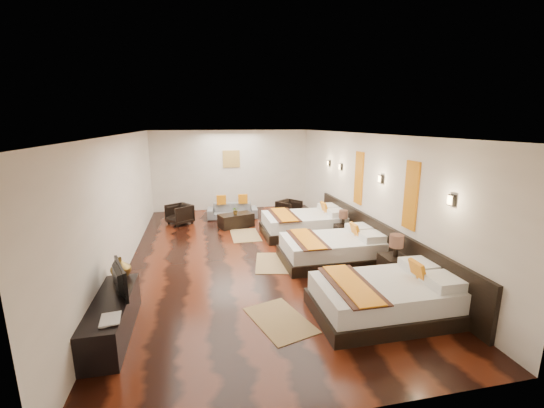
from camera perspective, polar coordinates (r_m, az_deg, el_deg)
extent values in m
cube|color=black|center=(8.32, -3.10, -8.34)|extent=(5.50, 9.50, 0.01)
cube|color=white|center=(7.75, -3.36, 11.32)|extent=(5.50, 9.50, 0.01)
cube|color=silver|center=(12.57, -6.62, 5.51)|extent=(5.50, 0.01, 2.80)
cube|color=silver|center=(7.98, -23.12, 0.19)|extent=(0.01, 9.50, 2.80)
cube|color=silver|center=(8.76, 14.84, 1.88)|extent=(0.01, 9.50, 2.80)
cube|color=black|center=(8.30, 16.69, -5.64)|extent=(0.08, 6.60, 0.90)
cube|color=black|center=(6.17, 17.86, -15.78)|extent=(2.29, 1.42, 0.24)
cube|color=white|center=(6.04, 18.06, -13.41)|extent=(2.18, 1.31, 0.33)
cube|color=orange|center=(6.20, 22.69, -10.11)|extent=(0.17, 0.35, 0.35)
cube|color=#38190F|center=(5.71, 12.82, -12.76)|extent=(0.60, 1.44, 0.02)
cube|color=orange|center=(5.70, 12.83, -12.61)|extent=(0.41, 1.44, 0.02)
cube|color=black|center=(8.03, 9.74, -8.43)|extent=(2.25, 1.39, 0.24)
cube|color=white|center=(7.93, 9.82, -6.56)|extent=(2.14, 1.28, 0.32)
cube|color=orange|center=(8.05, 13.44, -4.27)|extent=(0.17, 0.34, 0.35)
cube|color=#38190F|center=(7.68, 5.77, -5.73)|extent=(0.59, 1.41, 0.02)
cube|color=orange|center=(7.68, 5.77, -5.62)|extent=(0.41, 1.41, 0.02)
cube|color=black|center=(9.81, 5.40, -4.25)|extent=(2.35, 1.45, 0.25)
cube|color=white|center=(9.73, 5.44, -2.62)|extent=(2.23, 1.34, 0.34)
cube|color=orange|center=(9.83, 8.58, -0.72)|extent=(0.17, 0.36, 0.36)
cube|color=#38190F|center=(9.52, 1.93, -1.80)|extent=(0.61, 1.47, 0.02)
cube|color=orange|center=(9.52, 1.93, -1.70)|extent=(0.42, 1.47, 0.02)
cube|color=black|center=(7.27, 19.29, -10.03)|extent=(0.49, 0.49, 0.55)
cylinder|color=black|center=(7.13, 19.53, -7.19)|extent=(0.09, 0.09, 0.22)
cylinder|color=#3F2619|center=(7.07, 19.65, -5.68)|extent=(0.26, 0.26, 0.24)
cube|color=black|center=(9.34, 11.42, -4.62)|extent=(0.43, 0.43, 0.47)
cylinder|color=black|center=(9.25, 11.52, -2.67)|extent=(0.08, 0.08, 0.19)
cylinder|color=#3F2619|center=(9.20, 11.56, -1.64)|extent=(0.23, 0.23, 0.21)
cube|color=#9D7E50|center=(5.80, 1.30, -18.39)|extent=(1.06, 1.36, 0.01)
cube|color=#9D7E50|center=(7.87, 0.16, -9.56)|extent=(0.98, 1.33, 0.01)
cube|color=#9D7E50|center=(9.73, -4.39, -5.10)|extent=(0.75, 1.20, 0.01)
cube|color=black|center=(5.82, -24.59, -16.49)|extent=(0.50, 1.80, 0.55)
imported|color=black|center=(5.75, -24.21, -11.20)|extent=(0.38, 0.79, 0.46)
imported|color=black|center=(5.19, -26.28, -16.76)|extent=(0.28, 0.36, 0.03)
imported|color=brown|center=(6.35, -23.45, -9.43)|extent=(0.33, 0.33, 0.34)
imported|color=slate|center=(11.50, -6.47, -1.11)|extent=(1.66, 0.76, 0.47)
imported|color=black|center=(11.08, -14.85, -1.62)|extent=(0.93, 0.92, 0.62)
imported|color=black|center=(11.33, 2.80, -0.91)|extent=(0.91, 0.92, 0.60)
cube|color=black|center=(10.50, -5.88, -2.67)|extent=(1.11, 0.79, 0.40)
imported|color=#2F5F1F|center=(10.38, -5.96, -1.02)|extent=(0.26, 0.24, 0.24)
cube|color=#D86014|center=(7.09, 21.72, 1.29)|extent=(0.04, 0.40, 1.30)
cube|color=#D86014|center=(8.97, 13.98, 4.13)|extent=(0.04, 0.40, 1.30)
cube|color=black|center=(6.19, 27.27, 0.57)|extent=(0.06, 0.12, 0.18)
cube|color=#FFD18C|center=(6.17, 27.05, 0.56)|extent=(0.02, 0.10, 0.14)
cube|color=black|center=(7.97, 17.35, 3.94)|extent=(0.06, 0.12, 0.18)
cube|color=#FFD18C|center=(7.96, 17.16, 3.94)|extent=(0.02, 0.10, 0.14)
cube|color=black|center=(9.93, 11.15, 5.98)|extent=(0.06, 0.12, 0.18)
cube|color=#FFD18C|center=(9.92, 10.99, 5.97)|extent=(0.02, 0.10, 0.14)
cube|color=black|center=(10.76, 9.27, 6.58)|extent=(0.06, 0.12, 0.18)
cube|color=#FFD18C|center=(10.75, 9.12, 6.58)|extent=(0.02, 0.10, 0.14)
cube|color=#AD873F|center=(12.50, -6.66, 7.32)|extent=(0.60, 0.04, 0.60)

